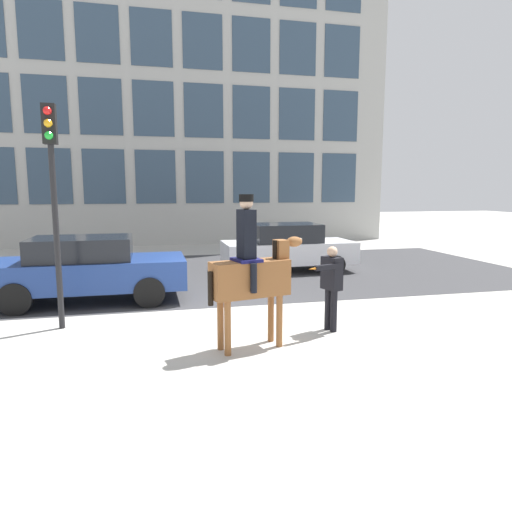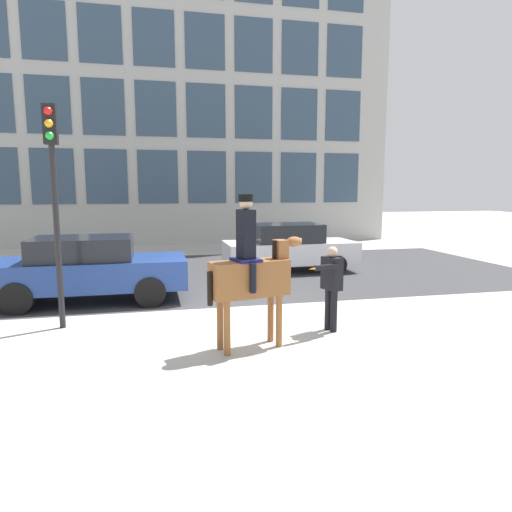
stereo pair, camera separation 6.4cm
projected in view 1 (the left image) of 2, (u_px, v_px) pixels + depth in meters
ground_plane at (225, 313)px, 9.93m from camera, size 80.00×80.00×0.00m
road_surface at (201, 274)px, 14.50m from camera, size 21.15×8.50×0.01m
office_building_facade at (176, 14)px, 20.90m from camera, size 21.15×0.33×21.25m
mounted_horse_lead at (252, 273)px, 7.60m from camera, size 1.73×0.73×2.60m
pedestrian_bystander at (331, 282)px, 8.58m from camera, size 0.79×0.65×1.62m
street_car_near_lane at (87, 268)px, 10.81m from camera, size 4.52×1.91×1.56m
street_car_far_lane at (288, 247)px, 14.92m from camera, size 4.24×1.88×1.57m
traffic_light at (53, 182)px, 8.46m from camera, size 0.24×0.29×4.22m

